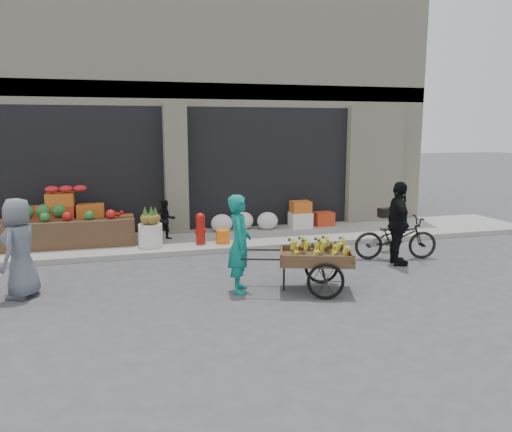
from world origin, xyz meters
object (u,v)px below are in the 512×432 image
object	(u,v)px
fire_hydrant	(200,227)
vendor_grey	(20,248)
banana_cart	(313,255)
vendor_woman	(240,244)
pineapple_bin	(151,235)
cyclist	(398,224)
orange_bucket	(223,236)
bicycle	(396,238)
seated_person	(166,220)

from	to	relation	value
fire_hydrant	vendor_grey	xyz separation A→B (m)	(-3.30, -2.43, 0.30)
banana_cart	vendor_woman	distance (m)	1.24
banana_cart	vendor_grey	distance (m)	4.73
pineapple_bin	cyclist	world-z (taller)	cyclist
fire_hydrant	orange_bucket	xyz separation A→B (m)	(0.50, -0.05, -0.23)
orange_bucket	bicycle	bearing A→B (deg)	-30.18
cyclist	vendor_grey	bearing A→B (deg)	102.96
vendor_woman	bicycle	world-z (taller)	vendor_woman
banana_cart	cyclist	bearing A→B (deg)	44.20
seated_person	banana_cart	distance (m)	4.55
fire_hydrant	cyclist	world-z (taller)	cyclist
banana_cart	bicycle	distance (m)	2.85
vendor_grey	cyclist	bearing A→B (deg)	109.65
fire_hydrant	seated_person	bearing A→B (deg)	137.12
fire_hydrant	cyclist	size ratio (longest dim) A/B	0.42
pineapple_bin	vendor_grey	size ratio (longest dim) A/B	0.32
fire_hydrant	cyclist	distance (m)	4.28
seated_person	banana_cart	world-z (taller)	seated_person
bicycle	cyclist	xyz separation A→B (m)	(-0.20, -0.40, 0.39)
pineapple_bin	fire_hydrant	bearing A→B (deg)	-2.60
pineapple_bin	orange_bucket	world-z (taller)	pineapple_bin
vendor_grey	cyclist	xyz separation A→B (m)	(6.86, 0.09, 0.03)
pineapple_bin	vendor_woman	distance (m)	3.43
orange_bucket	banana_cart	distance (m)	3.49
pineapple_bin	seated_person	size ratio (longest dim) A/B	0.56
pineapple_bin	cyclist	xyz separation A→B (m)	(4.66, -2.40, 0.47)
banana_cart	vendor_grey	bearing A→B (deg)	-173.53
orange_bucket	vendor_woman	world-z (taller)	vendor_woman
fire_hydrant	vendor_woman	distance (m)	3.14
seated_person	banana_cart	size ratio (longest dim) A/B	0.43
seated_person	cyclist	world-z (taller)	cyclist
orange_bucket	seated_person	bearing A→B (deg)	149.74
fire_hydrant	bicycle	world-z (taller)	bicycle
vendor_woman	seated_person	bearing A→B (deg)	27.40
pineapple_bin	banana_cart	bearing A→B (deg)	-55.03
orange_bucket	vendor_grey	bearing A→B (deg)	-147.89
vendor_woman	vendor_grey	distance (m)	3.51
pineapple_bin	fire_hydrant	distance (m)	1.11
pineapple_bin	vendor_grey	xyz separation A→B (m)	(-2.20, -2.48, 0.44)
orange_bucket	cyclist	xyz separation A→B (m)	(3.06, -2.30, 0.57)
pineapple_bin	bicycle	world-z (taller)	bicycle
bicycle	pineapple_bin	bearing A→B (deg)	79.92
vendor_woman	orange_bucket	bearing A→B (deg)	8.18
orange_bucket	vendor_woman	xyz separation A→B (m)	(-0.35, -3.07, 0.55)
seated_person	banana_cart	bearing A→B (deg)	-73.52
seated_person	vendor_woman	xyz separation A→B (m)	(0.85, -3.77, 0.23)
fire_hydrant	vendor_woman	world-z (taller)	vendor_woman
pineapple_bin	cyclist	distance (m)	5.27
cyclist	seated_person	bearing A→B (deg)	67.14
pineapple_bin	seated_person	world-z (taller)	seated_person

